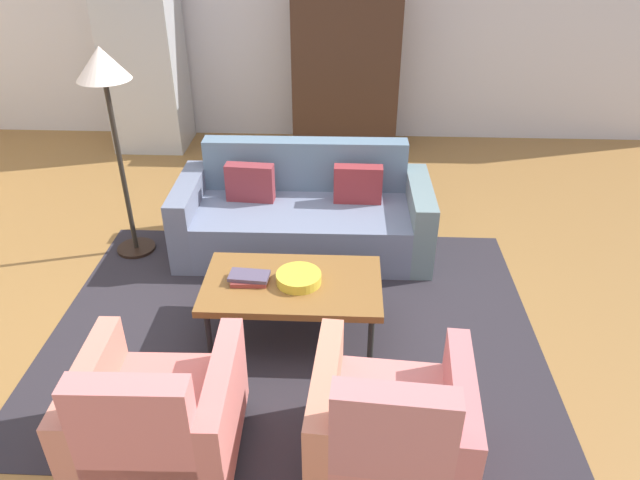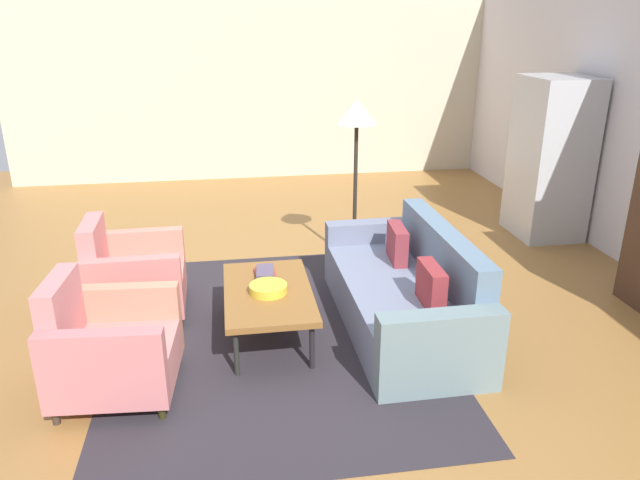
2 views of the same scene
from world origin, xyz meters
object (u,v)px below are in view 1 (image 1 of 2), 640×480
at_px(armchair_left, 157,423).
at_px(book_stack, 249,278).
at_px(fruit_bowl, 299,278).
at_px(coffee_table, 292,287).
at_px(refrigerator, 146,67).
at_px(cabinet, 346,70).
at_px(armchair_right, 390,431).
at_px(couch, 304,215).
at_px(floor_lamp, 105,84).

bearing_deg(armchair_left, book_stack, 73.78).
bearing_deg(book_stack, fruit_bowl, 0.33).
height_order(coffee_table, refrigerator, refrigerator).
bearing_deg(cabinet, armchair_left, -101.03).
relative_size(coffee_table, armchair_right, 1.36).
bearing_deg(fruit_bowl, coffee_table, 180.00).
height_order(armchair_left, armchair_right, same).
height_order(couch, refrigerator, refrigerator).
distance_m(coffee_table, fruit_bowl, 0.08).
height_order(couch, fruit_bowl, couch).
xyz_separation_m(couch, cabinet, (0.32, 2.36, 0.61)).
height_order(fruit_bowl, book_stack, fruit_bowl).
relative_size(couch, refrigerator, 1.14).
height_order(armchair_left, fruit_bowl, armchair_left).
distance_m(book_stack, refrigerator, 3.86).
bearing_deg(floor_lamp, couch, 6.48).
xyz_separation_m(couch, floor_lamp, (-1.45, -0.16, 1.16)).
bearing_deg(cabinet, fruit_bowl, -94.43).
bearing_deg(armchair_left, couch, 74.48).
distance_m(cabinet, refrigerator, 2.28).
distance_m(couch, armchair_right, 2.43).
height_order(coffee_table, book_stack, book_stack).
bearing_deg(refrigerator, floor_lamp, -78.14).
bearing_deg(fruit_bowl, refrigerator, 120.17).
xyz_separation_m(fruit_bowl, book_stack, (-0.33, -0.00, -0.01)).
relative_size(armchair_left, floor_lamp, 0.51).
xyz_separation_m(armchair_left, book_stack, (0.31, 1.16, 0.11)).
bearing_deg(couch, book_stack, 75.84).
distance_m(armchair_left, book_stack, 1.21).
bearing_deg(refrigerator, book_stack, -64.15).
relative_size(armchair_left, fruit_bowl, 2.90).
bearing_deg(floor_lamp, cabinet, 55.00).
bearing_deg(refrigerator, armchair_right, -61.03).
bearing_deg(book_stack, coffee_table, 0.38).
bearing_deg(couch, cabinet, -98.33).
distance_m(armchair_right, floor_lamp, 3.19).
bearing_deg(couch, refrigerator, -49.68).
xyz_separation_m(book_stack, floor_lamp, (-1.16, 1.02, 0.99)).
xyz_separation_m(coffee_table, floor_lamp, (-1.45, 1.02, 1.06)).
distance_m(coffee_table, refrigerator, 4.00).
height_order(coffee_table, floor_lamp, floor_lamp).
height_order(armchair_left, refrigerator, refrigerator).
bearing_deg(armchair_right, floor_lamp, 137.30).
xyz_separation_m(armchair_left, armchair_right, (1.19, 0.00, 0.00)).
bearing_deg(cabinet, coffee_table, -95.15).
relative_size(coffee_table, armchair_left, 1.36).
xyz_separation_m(coffee_table, armchair_right, (0.60, -1.17, -0.04)).
relative_size(armchair_left, cabinet, 0.49).
bearing_deg(armchair_right, cabinet, 97.59).
xyz_separation_m(cabinet, floor_lamp, (-1.77, -2.53, 0.54)).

